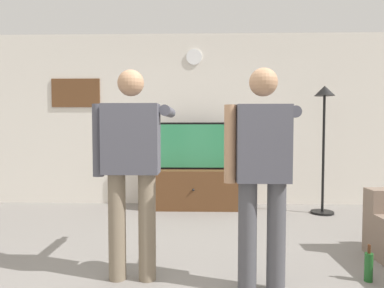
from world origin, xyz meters
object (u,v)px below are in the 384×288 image
Objects in this scene: floor_lamp at (324,123)px; beverage_bottle at (369,267)px; person_standing_nearer_lamp at (132,161)px; person_standing_nearer_couch at (262,167)px; tv_stand at (194,189)px; television at (194,146)px; framed_picture at (76,93)px; wall_clock at (194,57)px.

floor_lamp is 6.07× the size of beverage_bottle.
floor_lamp is 1.07× the size of person_standing_nearer_lamp.
person_standing_nearer_couch is 5.60× the size of beverage_bottle.
tv_stand is 2.87m from beverage_bottle.
television is 2.08m from framed_picture.
tv_stand is 2.12m from floor_lamp.
television is (0.00, 0.05, 0.65)m from tv_stand.
beverage_bottle is (1.46, -2.51, -0.83)m from television.
framed_picture is at bearing 129.98° from person_standing_nearer_couch.
floor_lamp is at bearing -16.83° from wall_clock.
framed_picture is 0.42× the size of floor_lamp.
framed_picture is 0.46× the size of person_standing_nearer_couch.
tv_stand is 2.42m from framed_picture.
framed_picture is 2.58× the size of beverage_bottle.
wall_clock is 0.32× the size of framed_picture.
person_standing_nearer_couch is (-1.28, -2.37, -0.35)m from floor_lamp.
person_standing_nearer_lamp reaches higher than person_standing_nearer_couch.
beverage_bottle is at bearing -0.09° from person_standing_nearer_lamp.
person_standing_nearer_couch reaches higher than tv_stand.
wall_clock reaches higher than tv_stand.
person_standing_nearer_couch is at bearing -77.80° from tv_stand.
floor_lamp reaches higher than person_standing_nearer_couch.
framed_picture is at bearing 117.65° from person_standing_nearer_lamp.
person_standing_nearer_lamp is at bearing -100.27° from tv_stand.
television is 3.02m from beverage_bottle.
television reaches higher than tv_stand.
floor_lamp reaches higher than person_standing_nearer_lamp.
person_standing_nearer_couch is at bearing -118.37° from floor_lamp.
beverage_bottle is (3.35, -2.75, -1.66)m from framed_picture.
person_standing_nearer_lamp is (-0.45, -2.46, 0.67)m from tv_stand.
tv_stand is at bearing 102.20° from person_standing_nearer_couch.
wall_clock is at bearing 80.80° from person_standing_nearer_lamp.
tv_stand is 0.65m from television.
beverage_bottle is at bearing -39.46° from framed_picture.
person_standing_nearer_couch is (0.57, -2.92, -1.39)m from wall_clock.
beverage_bottle is at bearing -100.03° from floor_lamp.
wall_clock is at bearing -0.15° from framed_picture.
person_standing_nearer_lamp is at bearing -100.08° from television.
person_standing_nearer_lamp reaches higher than television.
tv_stand is at bearing -90.00° from television.
tv_stand is at bearing -8.89° from framed_picture.
television is at bearing -7.51° from framed_picture.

